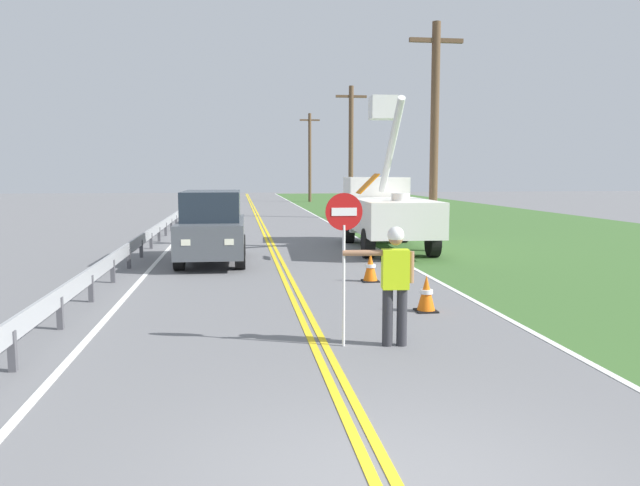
# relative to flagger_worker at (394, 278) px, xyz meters

# --- Properties ---
(grass_verge_right) EXTENTS (16.00, 110.00, 0.01)m
(grass_verge_right) POSITION_rel_flagger_worker_xyz_m (10.47, 15.62, -1.04)
(grass_verge_right) COLOR #3D662D
(grass_verge_right) RESTS_ON ground
(centerline_yellow_left) EXTENTS (0.11, 110.00, 0.01)m
(centerline_yellow_left) POSITION_rel_flagger_worker_xyz_m (-1.22, 15.62, -1.04)
(centerline_yellow_left) COLOR yellow
(centerline_yellow_left) RESTS_ON ground
(centerline_yellow_right) EXTENTS (0.11, 110.00, 0.01)m
(centerline_yellow_right) POSITION_rel_flagger_worker_xyz_m (-1.04, 15.62, -1.04)
(centerline_yellow_right) COLOR yellow
(centerline_yellow_right) RESTS_ON ground
(edge_line_right) EXTENTS (0.12, 110.00, 0.01)m
(edge_line_right) POSITION_rel_flagger_worker_xyz_m (2.47, 15.62, -1.04)
(edge_line_right) COLOR silver
(edge_line_right) RESTS_ON ground
(edge_line_left) EXTENTS (0.12, 110.00, 0.01)m
(edge_line_left) POSITION_rel_flagger_worker_xyz_m (-4.73, 15.62, -1.04)
(edge_line_left) COLOR silver
(edge_line_left) RESTS_ON ground
(flagger_worker) EXTENTS (1.08, 0.28, 1.83)m
(flagger_worker) POSITION_rel_flagger_worker_xyz_m (0.00, 0.00, 0.00)
(flagger_worker) COLOR #2D2D33
(flagger_worker) RESTS_ON ground
(stop_sign_paddle) EXTENTS (0.56, 0.04, 2.33)m
(stop_sign_paddle) POSITION_rel_flagger_worker_xyz_m (-0.77, 0.07, 0.66)
(stop_sign_paddle) COLOR silver
(stop_sign_paddle) RESTS_ON ground
(utility_bucket_truck) EXTENTS (2.91, 6.89, 5.31)m
(utility_bucket_truck) POSITION_rel_flagger_worker_xyz_m (2.79, 12.31, 0.36)
(utility_bucket_truck) COLOR white
(utility_bucket_truck) RESTS_ON ground
(oncoming_suv_nearest) EXTENTS (1.97, 4.63, 2.10)m
(oncoming_suv_nearest) POSITION_rel_flagger_worker_xyz_m (-3.08, 9.45, 0.01)
(oncoming_suv_nearest) COLOR #4C5156
(oncoming_suv_nearest) RESTS_ON ground
(utility_pole_near) EXTENTS (1.80, 0.28, 7.52)m
(utility_pole_near) POSITION_rel_flagger_worker_xyz_m (4.18, 11.27, 2.89)
(utility_pole_near) COLOR brown
(utility_pole_near) RESTS_ON ground
(utility_pole_mid) EXTENTS (1.80, 0.28, 7.60)m
(utility_pole_mid) POSITION_rel_flagger_worker_xyz_m (4.27, 27.16, 2.93)
(utility_pole_mid) COLOR brown
(utility_pole_mid) RESTS_ON ground
(utility_pole_far) EXTENTS (1.80, 0.28, 7.95)m
(utility_pole_far) POSITION_rel_flagger_worker_xyz_m (4.26, 47.86, 3.11)
(utility_pole_far) COLOR brown
(utility_pole_far) RESTS_ON ground
(traffic_cone_lead) EXTENTS (0.40, 0.40, 0.70)m
(traffic_cone_lead) POSITION_rel_flagger_worker_xyz_m (1.20, 2.23, -0.71)
(traffic_cone_lead) COLOR orange
(traffic_cone_lead) RESTS_ON ground
(traffic_cone_mid) EXTENTS (0.40, 0.40, 0.70)m
(traffic_cone_mid) POSITION_rel_flagger_worker_xyz_m (0.84, 5.63, -0.71)
(traffic_cone_mid) COLOR orange
(traffic_cone_mid) RESTS_ON ground
(guardrail_left_shoulder) EXTENTS (0.10, 32.00, 0.71)m
(guardrail_left_shoulder) POSITION_rel_flagger_worker_xyz_m (-5.33, 12.00, -0.53)
(guardrail_left_shoulder) COLOR #9EA0A3
(guardrail_left_shoulder) RESTS_ON ground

